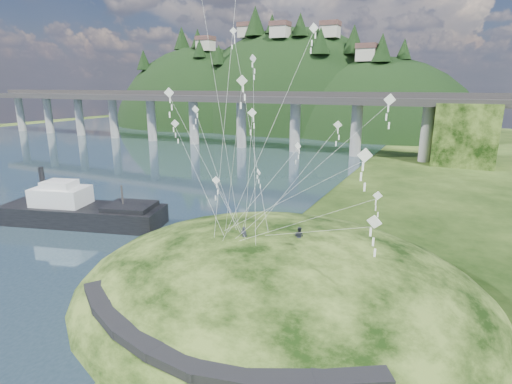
% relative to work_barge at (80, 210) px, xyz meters
% --- Properties ---
extents(ground, '(320.00, 320.00, 0.00)m').
position_rel_work_barge_xyz_m(ground, '(20.18, -6.27, -1.75)').
color(ground, black).
rests_on(ground, ground).
extents(water, '(240.00, 240.00, 0.00)m').
position_rel_work_barge_xyz_m(water, '(-51.82, 23.73, -1.74)').
color(water, '#2D4452').
rests_on(water, ground).
extents(grass_hill, '(36.00, 32.00, 13.00)m').
position_rel_work_barge_xyz_m(grass_hill, '(28.18, -4.27, -3.25)').
color(grass_hill, black).
rests_on(grass_hill, ground).
extents(footpath, '(22.29, 5.84, 0.83)m').
position_rel_work_barge_xyz_m(footpath, '(27.64, -16.01, 0.34)').
color(footpath, black).
rests_on(footpath, ground).
extents(bridge, '(160.00, 11.00, 15.00)m').
position_rel_work_barge_xyz_m(bridge, '(-6.28, 63.80, 7.96)').
color(bridge, '#2D2B2B').
rests_on(bridge, ground).
extents(far_ridge, '(153.00, 70.00, 94.50)m').
position_rel_work_barge_xyz_m(far_ridge, '(-23.40, 115.90, -9.18)').
color(far_ridge, black).
rests_on(far_ridge, ground).
extents(work_barge, '(20.67, 10.67, 6.98)m').
position_rel_work_barge_xyz_m(work_barge, '(0.00, 0.00, 0.00)').
color(work_barge, black).
rests_on(work_barge, ground).
extents(wooden_dock, '(12.38, 6.27, 0.89)m').
position_rel_work_barge_xyz_m(wooden_dock, '(16.66, -2.22, -1.36)').
color(wooden_dock, '#372016').
rests_on(wooden_dock, ground).
extents(kite_flyers, '(4.71, 2.35, 1.66)m').
position_rel_work_barge_xyz_m(kite_flyers, '(28.61, -4.73, 4.01)').
color(kite_flyers, '#242730').
rests_on(kite_flyers, ground).
extents(kite_swarm, '(19.61, 16.56, 22.20)m').
position_rel_work_barge_xyz_m(kite_swarm, '(26.46, -1.94, 12.29)').
color(kite_swarm, white).
rests_on(kite_swarm, ground).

